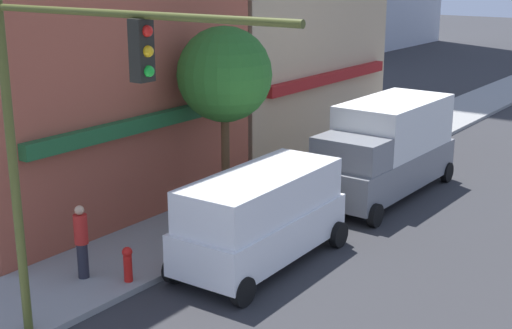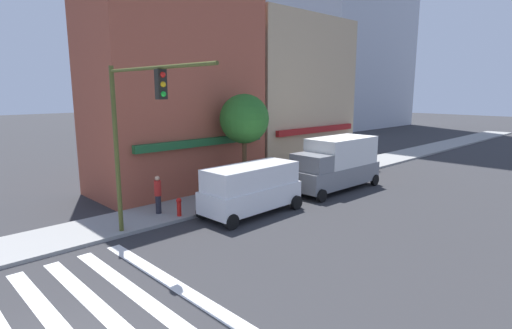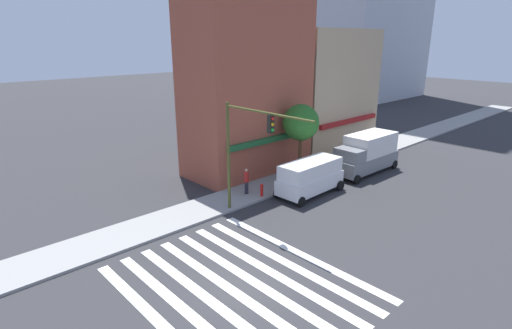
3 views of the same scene
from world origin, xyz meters
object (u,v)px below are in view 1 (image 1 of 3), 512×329
(van_white, at_px, (262,215))
(pedestrian_red_jacket, at_px, (81,240))
(box_truck_grey, at_px, (386,147))
(traffic_signal, at_px, (62,119))
(fire_hydrant, at_px, (128,263))
(street_tree, at_px, (225,75))

(van_white, relative_size, pedestrian_red_jacket, 2.85)
(van_white, relative_size, box_truck_grey, 0.81)
(traffic_signal, relative_size, box_truck_grey, 1.07)
(traffic_signal, height_order, fire_hydrant, traffic_signal)
(traffic_signal, xyz_separation_m, pedestrian_red_jacket, (2.30, 2.53, -3.58))
(van_white, xyz_separation_m, pedestrian_red_jacket, (-3.37, 2.70, -0.21))
(box_truck_grey, bearing_deg, traffic_signal, -179.80)
(traffic_signal, distance_m, van_white, 6.59)
(box_truck_grey, xyz_separation_m, fire_hydrant, (-9.70, 1.70, -0.97))
(street_tree, bearing_deg, pedestrian_red_jacket, -178.92)
(fire_hydrant, relative_size, street_tree, 0.15)
(van_white, relative_size, fire_hydrant, 6.00)
(fire_hydrant, xyz_separation_m, street_tree, (5.03, 1.10, 3.61))
(box_truck_grey, bearing_deg, pedestrian_red_jacket, 166.09)
(pedestrian_red_jacket, relative_size, fire_hydrant, 2.10)
(van_white, height_order, fire_hydrant, van_white)
(box_truck_grey, distance_m, pedestrian_red_jacket, 10.53)
(fire_hydrant, distance_m, street_tree, 6.29)
(street_tree, bearing_deg, box_truck_grey, -30.95)
(pedestrian_red_jacket, distance_m, street_tree, 6.33)
(van_white, bearing_deg, street_tree, 51.20)
(van_white, distance_m, fire_hydrant, 3.43)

